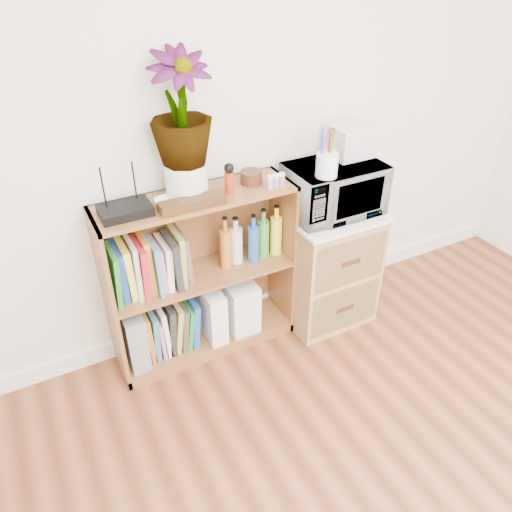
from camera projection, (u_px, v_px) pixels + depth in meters
skirting_board at (249, 305)px, 3.12m from camera, size 4.00×0.02×0.10m
bookshelf at (202, 277)px, 2.65m from camera, size 1.00×0.30×0.95m
wicker_unit at (325, 266)px, 2.95m from camera, size 0.50×0.45×0.70m
microwave at (334, 189)px, 2.66m from camera, size 0.50×0.34×0.28m
pen_cup at (327, 165)px, 2.44m from camera, size 0.11×0.11×0.12m
small_appliance at (351, 141)px, 2.64m from camera, size 0.21×0.18×0.17m
router at (125, 210)px, 2.23m from camera, size 0.23×0.16×0.04m
white_bowl at (169, 203)px, 2.30m from camera, size 0.13×0.13×0.03m
plant_pot at (187, 180)px, 2.34m from camera, size 0.20×0.20×0.17m
potted_plant at (181, 109)px, 2.15m from camera, size 0.28×0.28×0.50m
trinket_box at (192, 203)px, 2.28m from camera, size 0.31×0.08×0.05m
kokeshi_doll at (229, 183)px, 2.39m from camera, size 0.05×0.05×0.11m
wooden_bowl at (251, 177)px, 2.49m from camera, size 0.11×0.11×0.06m
paint_jars at (276, 183)px, 2.46m from camera, size 0.10×0.04×0.05m
file_box at (133, 334)px, 2.63m from camera, size 0.10×0.26×0.33m
magazine_holder_left at (211, 312)px, 2.79m from camera, size 0.10×0.25×0.31m
magazine_holder_mid at (233, 305)px, 2.85m from camera, size 0.10×0.24×0.30m
magazine_holder_right at (244, 302)px, 2.88m from camera, size 0.10×0.24×0.30m
cookbooks at (149, 265)px, 2.46m from camera, size 0.40×0.20×0.30m
liquor_bottles at (250, 237)px, 2.67m from camera, size 0.37×0.07×0.29m
lower_books at (169, 327)px, 2.72m from camera, size 0.31×0.19×0.29m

